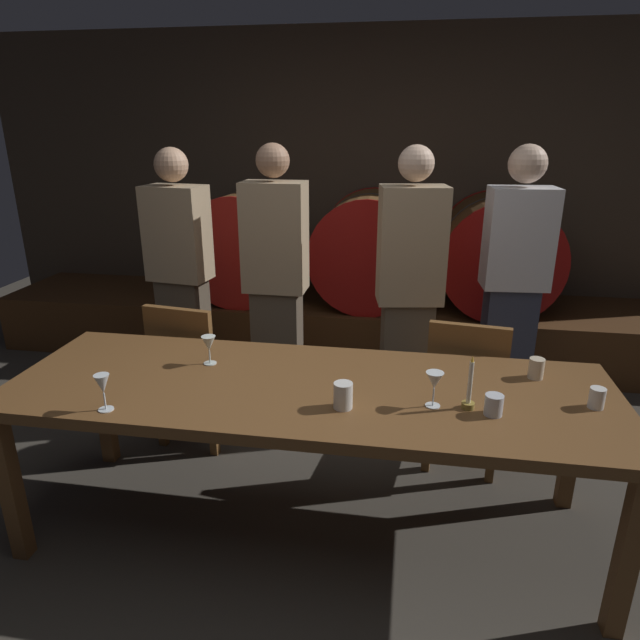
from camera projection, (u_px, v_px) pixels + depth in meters
name	position (u px, v px, depth m)	size (l,w,h in m)	color
ground_plane	(325.00, 544.00, 2.55)	(8.77, 8.77, 0.00)	#3F3A33
back_wall	(377.00, 190.00, 4.76)	(6.75, 0.24, 2.55)	#473A2D
barrel_shelf	(368.00, 327.00, 4.61)	(6.07, 0.90, 0.45)	#4C2D16
wine_barrel_left	(248.00, 245.00, 4.54)	(0.87, 0.80, 0.87)	brown
wine_barrel_center	(370.00, 249.00, 4.39)	(0.87, 0.80, 0.87)	brown
wine_barrel_right	(497.00, 254.00, 4.24)	(0.87, 0.80, 0.87)	#513319
dining_table	(309.00, 398.00, 2.42)	(2.62, 0.88, 0.75)	brown
chair_left	(191.00, 367.00, 3.21)	(0.45, 0.45, 0.88)	brown
chair_right	(465.00, 387.00, 2.97)	(0.45, 0.45, 0.88)	brown
guest_far_left	(181.00, 277.00, 3.65)	(0.41, 0.29, 1.68)	brown
guest_center_left	(276.00, 282.00, 3.48)	(0.38, 0.24, 1.71)	brown
guest_center_right	(409.00, 290.00, 3.32)	(0.41, 0.30, 1.71)	brown
guest_far_right	(513.00, 286.00, 3.38)	(0.40, 0.27, 1.71)	#33384C
candle_center	(469.00, 394.00, 2.18)	(0.05, 0.05, 0.22)	olive
wine_glass_left	(103.00, 385.00, 2.16)	(0.06, 0.06, 0.15)	white
wine_glass_center	(209.00, 344.00, 2.58)	(0.07, 0.07, 0.14)	silver
wine_glass_right	(434.00, 381.00, 2.18)	(0.07, 0.07, 0.15)	white
cup_far_left	(343.00, 396.00, 2.19)	(0.08, 0.08, 0.11)	white
cup_center_left	(494.00, 405.00, 2.14)	(0.07, 0.07, 0.08)	silver
cup_center_right	(536.00, 368.00, 2.45)	(0.07, 0.07, 0.09)	beige
cup_far_right	(597.00, 398.00, 2.19)	(0.06, 0.06, 0.08)	white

